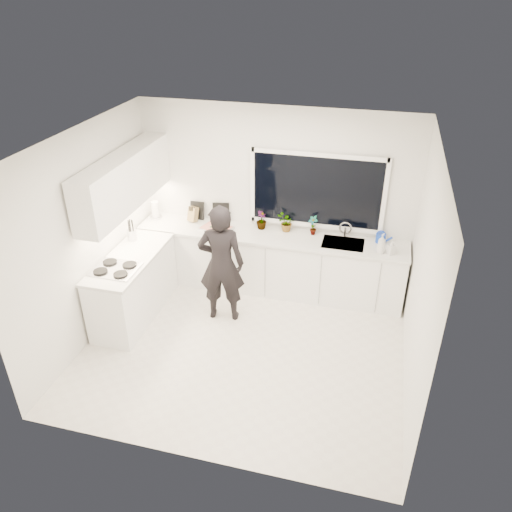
# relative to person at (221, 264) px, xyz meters

# --- Properties ---
(floor) EXTENTS (4.00, 3.50, 0.02)m
(floor) POSITION_rel_person_xyz_m (0.47, -0.59, -0.86)
(floor) COLOR beige
(floor) RESTS_ON ground
(wall_back) EXTENTS (4.00, 0.02, 2.70)m
(wall_back) POSITION_rel_person_xyz_m (0.47, 1.17, 0.50)
(wall_back) COLOR white
(wall_back) RESTS_ON ground
(wall_left) EXTENTS (0.02, 3.50, 2.70)m
(wall_left) POSITION_rel_person_xyz_m (-1.54, -0.59, 0.50)
(wall_left) COLOR white
(wall_left) RESTS_ON ground
(wall_right) EXTENTS (0.02, 3.50, 2.70)m
(wall_right) POSITION_rel_person_xyz_m (2.48, -0.59, 0.50)
(wall_right) COLOR white
(wall_right) RESTS_ON ground
(ceiling) EXTENTS (4.00, 3.50, 0.02)m
(ceiling) POSITION_rel_person_xyz_m (0.47, -0.59, 1.86)
(ceiling) COLOR white
(ceiling) RESTS_ON wall_back
(window) EXTENTS (1.80, 0.02, 1.00)m
(window) POSITION_rel_person_xyz_m (1.07, 1.13, 0.70)
(window) COLOR black
(window) RESTS_ON wall_back
(base_cabinets_back) EXTENTS (3.92, 0.58, 0.88)m
(base_cabinets_back) POSITION_rel_person_xyz_m (0.47, 0.86, -0.41)
(base_cabinets_back) COLOR white
(base_cabinets_back) RESTS_ON floor
(base_cabinets_left) EXTENTS (0.58, 1.60, 0.88)m
(base_cabinets_left) POSITION_rel_person_xyz_m (-1.20, -0.24, -0.41)
(base_cabinets_left) COLOR white
(base_cabinets_left) RESTS_ON floor
(countertop_back) EXTENTS (3.94, 0.62, 0.04)m
(countertop_back) POSITION_rel_person_xyz_m (0.47, 0.85, 0.05)
(countertop_back) COLOR silver
(countertop_back) RESTS_ON base_cabinets_back
(countertop_left) EXTENTS (0.62, 1.60, 0.04)m
(countertop_left) POSITION_rel_person_xyz_m (-1.20, -0.24, 0.05)
(countertop_left) COLOR silver
(countertop_left) RESTS_ON base_cabinets_left
(upper_cabinets) EXTENTS (0.34, 2.10, 0.70)m
(upper_cabinets) POSITION_rel_person_xyz_m (-1.32, 0.11, 1.00)
(upper_cabinets) COLOR white
(upper_cabinets) RESTS_ON wall_left
(sink) EXTENTS (0.58, 0.42, 0.14)m
(sink) POSITION_rel_person_xyz_m (1.52, 0.86, 0.02)
(sink) COLOR silver
(sink) RESTS_ON countertop_back
(faucet) EXTENTS (0.03, 0.03, 0.22)m
(faucet) POSITION_rel_person_xyz_m (1.52, 1.06, 0.18)
(faucet) COLOR silver
(faucet) RESTS_ON countertop_back
(stovetop) EXTENTS (0.56, 0.48, 0.03)m
(stovetop) POSITION_rel_person_xyz_m (-1.22, -0.59, 0.09)
(stovetop) COLOR black
(stovetop) RESTS_ON countertop_left
(person) EXTENTS (0.68, 0.50, 1.69)m
(person) POSITION_rel_person_xyz_m (0.00, 0.00, 0.00)
(person) COLOR black
(person) RESTS_ON floor
(pizza_tray) EXTENTS (0.51, 0.44, 0.03)m
(pizza_tray) POSITION_rel_person_xyz_m (-0.34, 0.83, 0.09)
(pizza_tray) COLOR silver
(pizza_tray) RESTS_ON countertop_back
(pizza) EXTENTS (0.46, 0.39, 0.01)m
(pizza) POSITION_rel_person_xyz_m (-0.34, 0.83, 0.10)
(pizza) COLOR #AD3B17
(pizza) RESTS_ON pizza_tray
(watering_can) EXTENTS (0.17, 0.17, 0.13)m
(watering_can) POSITION_rel_person_xyz_m (2.02, 1.02, 0.14)
(watering_can) COLOR #133AB9
(watering_can) RESTS_ON countertop_back
(paper_towel_roll) EXTENTS (0.11, 0.11, 0.26)m
(paper_towel_roll) POSITION_rel_person_xyz_m (-1.37, 0.96, 0.20)
(paper_towel_roll) COLOR silver
(paper_towel_roll) RESTS_ON countertop_back
(knife_block) EXTENTS (0.16, 0.14, 0.22)m
(knife_block) POSITION_rel_person_xyz_m (-0.77, 1.00, 0.18)
(knife_block) COLOR #9B6748
(knife_block) RESTS_ON countertop_back
(utensil_crock) EXTENTS (0.14, 0.14, 0.16)m
(utensil_crock) POSITION_rel_person_xyz_m (-1.38, 0.21, 0.15)
(utensil_crock) COLOR silver
(utensil_crock) RESTS_ON countertop_left
(picture_frame_large) EXTENTS (0.22, 0.02, 0.28)m
(picture_frame_large) POSITION_rel_person_xyz_m (-0.74, 1.10, 0.21)
(picture_frame_large) COLOR black
(picture_frame_large) RESTS_ON countertop_back
(picture_frame_small) EXTENTS (0.25, 0.07, 0.30)m
(picture_frame_small) POSITION_rel_person_xyz_m (-0.36, 1.10, 0.22)
(picture_frame_small) COLOR black
(picture_frame_small) RESTS_ON countertop_back
(herb_plants) EXTENTS (0.94, 0.32, 0.29)m
(herb_plants) POSITION_rel_person_xyz_m (0.64, 1.02, 0.21)
(herb_plants) COLOR #26662D
(herb_plants) RESTS_ON countertop_back
(soap_bottles) EXTENTS (0.27, 0.14, 0.28)m
(soap_bottles) POSITION_rel_person_xyz_m (2.08, 0.71, 0.20)
(soap_bottles) COLOR #D8BF66
(soap_bottles) RESTS_ON countertop_back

